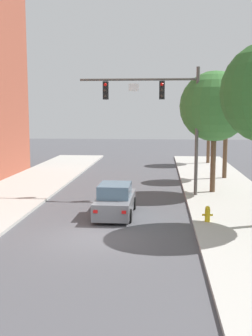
% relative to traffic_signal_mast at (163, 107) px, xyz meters
% --- Properties ---
extents(ground_plane, '(120.00, 120.00, 0.00)m').
position_rel_traffic_signal_mast_xyz_m(ground_plane, '(-2.61, -8.37, -5.36)').
color(ground_plane, '#4C4C51').
extents(traffic_signal_mast, '(6.99, 0.38, 7.50)m').
position_rel_traffic_signal_mast_xyz_m(traffic_signal_mast, '(0.00, 0.00, 0.00)').
color(traffic_signal_mast, '#514C47').
rests_on(traffic_signal_mast, sidewalk_right).
extents(car_lead_grey, '(1.86, 4.25, 1.60)m').
position_rel_traffic_signal_mast_xyz_m(car_lead_grey, '(-2.32, -4.68, -4.64)').
color(car_lead_grey, slate).
rests_on(car_lead_grey, ground).
extents(fire_hydrant, '(0.48, 0.24, 0.72)m').
position_rel_traffic_signal_mast_xyz_m(fire_hydrant, '(2.04, -6.03, -4.85)').
color(fire_hydrant, gold).
rests_on(fire_hydrant, sidewalk_right).
extents(street_tree_second, '(4.24, 4.24, 7.38)m').
position_rel_traffic_signal_mast_xyz_m(street_tree_second, '(3.12, 1.10, 0.03)').
color(street_tree_second, brown).
rests_on(street_tree_second, sidewalk_right).
extents(street_tree_third, '(2.89, 2.89, 7.42)m').
position_rel_traffic_signal_mast_xyz_m(street_tree_third, '(4.67, 6.67, 0.69)').
color(street_tree_third, brown).
rests_on(street_tree_third, sidewalk_right).
extents(street_tree_farthest, '(3.20, 3.20, 7.25)m').
position_rel_traffic_signal_mast_xyz_m(street_tree_farthest, '(4.46, 15.79, 0.39)').
color(street_tree_farthest, brown).
rests_on(street_tree_farthest, sidewalk_right).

